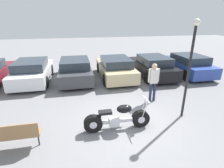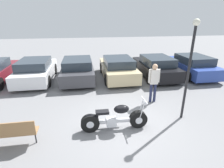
{
  "view_description": "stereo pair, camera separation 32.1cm",
  "coord_description": "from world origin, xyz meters",
  "px_view_note": "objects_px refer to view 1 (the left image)",
  "views": [
    {
      "loc": [
        -1.62,
        -5.29,
        3.62
      ],
      "look_at": [
        -0.11,
        1.84,
        0.85
      ],
      "focal_mm": 28.0,
      "sensor_mm": 36.0,
      "label": 1
    },
    {
      "loc": [
        -1.3,
        -5.35,
        3.62
      ],
      "look_at": [
        -0.11,
        1.84,
        0.85
      ],
      "focal_mm": 28.0,
      "sensor_mm": 36.0,
      "label": 2
    }
  ],
  "objects_px": {
    "parked_car_black": "(152,66)",
    "person_standing": "(153,79)",
    "parked_car_white": "(33,71)",
    "lamp_post": "(191,60)",
    "parked_car_champagne": "(115,68)",
    "parked_car_dark_grey": "(75,70)",
    "motorcycle": "(117,118)",
    "park_bench": "(10,135)",
    "parked_car_blue": "(187,65)"
  },
  "relations": [
    {
      "from": "motorcycle",
      "to": "parked_car_champagne",
      "type": "relative_size",
      "value": 0.54
    },
    {
      "from": "parked_car_white",
      "to": "lamp_post",
      "type": "distance_m",
      "value": 8.6
    },
    {
      "from": "motorcycle",
      "to": "parked_car_white",
      "type": "relative_size",
      "value": 0.54
    },
    {
      "from": "motorcycle",
      "to": "person_standing",
      "type": "distance_m",
      "value": 2.84
    },
    {
      "from": "motorcycle",
      "to": "lamp_post",
      "type": "distance_m",
      "value": 3.29
    },
    {
      "from": "parked_car_black",
      "to": "parked_car_blue",
      "type": "xyz_separation_m",
      "value": [
        2.49,
        -0.08,
        0.0
      ]
    },
    {
      "from": "parked_car_black",
      "to": "park_bench",
      "type": "bearing_deg",
      "value": -140.1
    },
    {
      "from": "parked_car_dark_grey",
      "to": "park_bench",
      "type": "bearing_deg",
      "value": -107.62
    },
    {
      "from": "park_bench",
      "to": "person_standing",
      "type": "xyz_separation_m",
      "value": [
        5.29,
        2.2,
        0.52
      ]
    },
    {
      "from": "parked_car_white",
      "to": "parked_car_champagne",
      "type": "distance_m",
      "value": 4.98
    },
    {
      "from": "parked_car_dark_grey",
      "to": "motorcycle",
      "type": "bearing_deg",
      "value": -76.92
    },
    {
      "from": "parked_car_black",
      "to": "parked_car_blue",
      "type": "distance_m",
      "value": 2.49
    },
    {
      "from": "parked_car_white",
      "to": "park_bench",
      "type": "xyz_separation_m",
      "value": [
        0.59,
        -6.12,
        -0.1
      ]
    },
    {
      "from": "parked_car_black",
      "to": "parked_car_champagne",
      "type": "bearing_deg",
      "value": 178.36
    },
    {
      "from": "parked_car_champagne",
      "to": "lamp_post",
      "type": "height_order",
      "value": "lamp_post"
    },
    {
      "from": "parked_car_white",
      "to": "motorcycle",
      "type": "bearing_deg",
      "value": -56.56
    },
    {
      "from": "motorcycle",
      "to": "parked_car_black",
      "type": "bearing_deg",
      "value": 55.42
    },
    {
      "from": "parked_car_white",
      "to": "park_bench",
      "type": "bearing_deg",
      "value": -84.5
    },
    {
      "from": "motorcycle",
      "to": "parked_car_dark_grey",
      "type": "xyz_separation_m",
      "value": [
        -1.29,
        5.56,
        0.23
      ]
    },
    {
      "from": "parked_car_dark_grey",
      "to": "person_standing",
      "type": "bearing_deg",
      "value": -47.96
    },
    {
      "from": "park_bench",
      "to": "lamp_post",
      "type": "relative_size",
      "value": 0.45
    },
    {
      "from": "parked_car_champagne",
      "to": "parked_car_blue",
      "type": "bearing_deg",
      "value": -1.78
    },
    {
      "from": "parked_car_white",
      "to": "parked_car_blue",
      "type": "xyz_separation_m",
      "value": [
        9.94,
        -0.47,
        0.0
      ]
    },
    {
      "from": "motorcycle",
      "to": "park_bench",
      "type": "bearing_deg",
      "value": -172.75
    },
    {
      "from": "park_bench",
      "to": "parked_car_blue",
      "type": "bearing_deg",
      "value": 31.18
    },
    {
      "from": "motorcycle",
      "to": "parked_car_black",
      "type": "height_order",
      "value": "parked_car_black"
    },
    {
      "from": "motorcycle",
      "to": "parked_car_dark_grey",
      "type": "bearing_deg",
      "value": 103.08
    },
    {
      "from": "motorcycle",
      "to": "parked_car_black",
      "type": "xyz_separation_m",
      "value": [
        3.68,
        5.34,
        0.23
      ]
    },
    {
      "from": "parked_car_blue",
      "to": "lamp_post",
      "type": "distance_m",
      "value": 6.24
    },
    {
      "from": "parked_car_black",
      "to": "motorcycle",
      "type": "bearing_deg",
      "value": -124.58
    },
    {
      "from": "parked_car_white",
      "to": "parked_car_black",
      "type": "distance_m",
      "value": 7.47
    },
    {
      "from": "motorcycle",
      "to": "lamp_post",
      "type": "height_order",
      "value": "lamp_post"
    },
    {
      "from": "lamp_post",
      "to": "parked_car_champagne",
      "type": "bearing_deg",
      "value": 106.55
    },
    {
      "from": "motorcycle",
      "to": "parked_car_white",
      "type": "height_order",
      "value": "parked_car_white"
    },
    {
      "from": "parked_car_black",
      "to": "person_standing",
      "type": "xyz_separation_m",
      "value": [
        -1.58,
        -3.54,
        0.42
      ]
    },
    {
      "from": "motorcycle",
      "to": "park_bench",
      "type": "xyz_separation_m",
      "value": [
        -3.19,
        -0.41,
        0.13
      ]
    },
    {
      "from": "parked_car_dark_grey",
      "to": "person_standing",
      "type": "relative_size",
      "value": 2.36
    },
    {
      "from": "motorcycle",
      "to": "parked_car_dark_grey",
      "type": "distance_m",
      "value": 5.71
    },
    {
      "from": "parked_car_champagne",
      "to": "parked_car_black",
      "type": "distance_m",
      "value": 2.49
    },
    {
      "from": "parked_car_blue",
      "to": "person_standing",
      "type": "height_order",
      "value": "person_standing"
    },
    {
      "from": "parked_car_dark_grey",
      "to": "lamp_post",
      "type": "distance_m",
      "value": 6.79
    },
    {
      "from": "parked_car_white",
      "to": "parked_car_champagne",
      "type": "bearing_deg",
      "value": -3.6
    },
    {
      "from": "parked_car_dark_grey",
      "to": "parked_car_black",
      "type": "height_order",
      "value": "same"
    },
    {
      "from": "parked_car_black",
      "to": "parked_car_dark_grey",
      "type": "bearing_deg",
      "value": 177.41
    },
    {
      "from": "park_bench",
      "to": "parked_car_white",
      "type": "bearing_deg",
      "value": 95.5
    },
    {
      "from": "person_standing",
      "to": "park_bench",
      "type": "bearing_deg",
      "value": -157.41
    },
    {
      "from": "parked_car_white",
      "to": "person_standing",
      "type": "bearing_deg",
      "value": -33.72
    },
    {
      "from": "parked_car_blue",
      "to": "parked_car_black",
      "type": "bearing_deg",
      "value": 178.08
    },
    {
      "from": "parked_car_white",
      "to": "parked_car_black",
      "type": "bearing_deg",
      "value": -2.95
    },
    {
      "from": "parked_car_blue",
      "to": "park_bench",
      "type": "distance_m",
      "value": 10.93
    }
  ]
}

